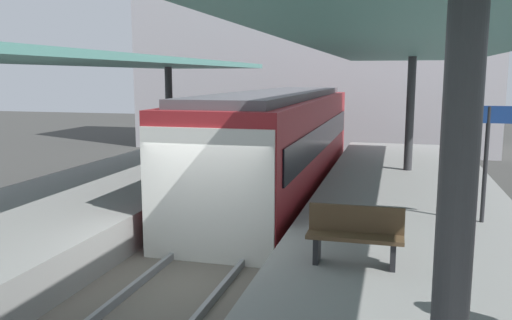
# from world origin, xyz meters

# --- Properties ---
(ground_plane) EXTENTS (80.00, 80.00, 0.00)m
(ground_plane) POSITION_xyz_m (0.00, 0.00, 0.00)
(ground_plane) COLOR #383835
(platform_left) EXTENTS (4.40, 28.00, 1.00)m
(platform_left) POSITION_xyz_m (-3.80, 0.00, 0.50)
(platform_left) COLOR gray
(platform_left) RESTS_ON ground_plane
(platform_right) EXTENTS (4.40, 28.00, 1.00)m
(platform_right) POSITION_xyz_m (3.80, 0.00, 0.50)
(platform_right) COLOR gray
(platform_right) RESTS_ON ground_plane
(track_ballast) EXTENTS (3.20, 28.00, 0.20)m
(track_ballast) POSITION_xyz_m (0.00, 0.00, 0.10)
(track_ballast) COLOR #59544C
(track_ballast) RESTS_ON ground_plane
(rail_near_side) EXTENTS (0.08, 28.00, 0.14)m
(rail_near_side) POSITION_xyz_m (-0.72, 0.00, 0.27)
(rail_near_side) COLOR slate
(rail_near_side) RESTS_ON track_ballast
(rail_far_side) EXTENTS (0.08, 28.00, 0.14)m
(rail_far_side) POSITION_xyz_m (0.72, 0.00, 0.27)
(rail_far_side) COLOR slate
(rail_far_side) RESTS_ON track_ballast
(commuter_train) EXTENTS (2.78, 12.79, 3.10)m
(commuter_train) POSITION_xyz_m (0.00, 7.18, 1.73)
(commuter_train) COLOR maroon
(commuter_train) RESTS_ON track_ballast
(canopy_left) EXTENTS (4.18, 21.00, 3.21)m
(canopy_left) POSITION_xyz_m (-3.80, 1.40, 4.09)
(canopy_left) COLOR #333335
(canopy_left) RESTS_ON platform_left
(canopy_right) EXTENTS (4.18, 21.00, 3.47)m
(canopy_right) POSITION_xyz_m (3.80, 1.40, 4.34)
(canopy_right) COLOR #333335
(canopy_right) RESTS_ON platform_right
(platform_bench) EXTENTS (1.40, 0.41, 0.86)m
(platform_bench) POSITION_xyz_m (2.90, -0.73, 1.46)
(platform_bench) COLOR black
(platform_bench) RESTS_ON platform_right
(platform_sign) EXTENTS (0.90, 0.08, 2.21)m
(platform_sign) POSITION_xyz_m (5.07, 2.19, 2.62)
(platform_sign) COLOR #262628
(platform_sign) RESTS_ON platform_right
(station_building_backdrop) EXTENTS (18.00, 6.00, 11.00)m
(station_building_backdrop) POSITION_xyz_m (-0.95, 20.00, 5.50)
(station_building_backdrop) COLOR #B7B2B7
(station_building_backdrop) RESTS_ON ground_plane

